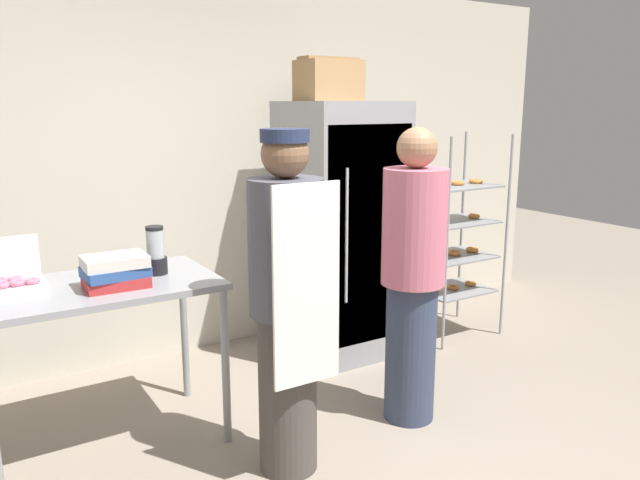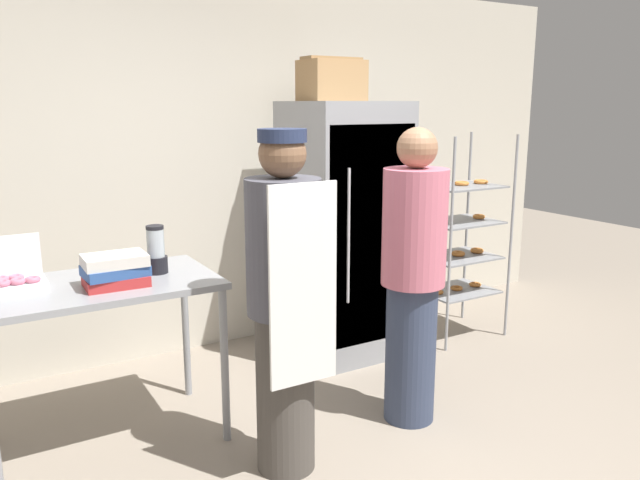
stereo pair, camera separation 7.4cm
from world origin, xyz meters
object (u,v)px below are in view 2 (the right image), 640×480
Objects in this scene: refrigerator at (343,231)px; cardboard_storage_box at (332,80)px; baking_rack at (459,238)px; binder_stack at (115,270)px; person_customer at (413,277)px; donut_box at (17,282)px; blender_pitcher at (156,252)px; person_baker at (285,301)px.

cardboard_storage_box is (-0.09, 0.02, 1.08)m from refrigerator.
baking_rack is 1.64m from cardboard_storage_box.
binder_stack is (-1.77, -0.56, 0.07)m from refrigerator.
refrigerator is 1.08× the size of person_customer.
person_customer is at bearing -19.45° from donut_box.
binder_stack is (0.45, -0.16, 0.04)m from donut_box.
baking_rack is 6.00× the size of blender_pitcher.
cardboard_storage_box is at bearing 169.83° from baking_rack.
person_baker reaches higher than donut_box.
donut_box is 0.48m from binder_stack.
binder_stack is 0.77× the size of cardboard_storage_box.
donut_box is (-2.22, -0.39, 0.03)m from refrigerator.
person_customer is (1.99, -0.70, -0.09)m from donut_box.
donut_box is 1.01× the size of blender_pitcher.
refrigerator reaches higher than baking_rack.
blender_pitcher is at bearing 117.83° from person_baker.
person_customer is at bearing -19.35° from binder_stack.
refrigerator reaches higher than donut_box.
refrigerator is 1.12m from person_customer.
cardboard_storage_box is 1.60m from person_customer.
person_customer is at bearing -97.01° from cardboard_storage_box.
cardboard_storage_box is (1.67, 0.58, 1.01)m from binder_stack.
donut_box and blender_pitcher have the same top height.
donut_box is 0.16× the size of person_baker.
person_baker reaches higher than binder_stack.
person_baker is (1.12, -0.79, -0.06)m from donut_box.
refrigerator is 1.62m from person_baker.
donut_box is at bearing 160.23° from binder_stack.
cardboard_storage_box reaches higher than blender_pitcher.
person_baker is (-1.01, -1.20, -1.11)m from cardboard_storage_box.
binder_stack is (-0.26, -0.14, -0.04)m from blender_pitcher.
person_customer is (-0.14, -1.12, -1.13)m from cardboard_storage_box.
binder_stack is at bearing -162.57° from refrigerator.
person_baker is (-2.09, -1.01, 0.10)m from baking_rack.
person_baker is (-1.10, -1.18, -0.03)m from refrigerator.
blender_pitcher is 1.77m from cardboard_storage_box.
refrigerator reaches higher than person_customer.
binder_stack is 0.19× the size of person_baker.
blender_pitcher is (0.71, -0.02, 0.07)m from donut_box.
blender_pitcher is 0.16× the size of person_customer.
person_baker is at bearing -154.25° from baking_rack.
binder_stack is 1.63m from person_customer.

